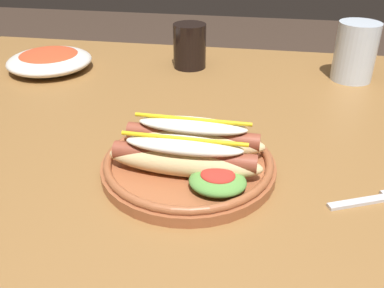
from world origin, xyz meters
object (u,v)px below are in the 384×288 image
(water_cup, at_px, (355,52))
(side_bowl, at_px, (49,60))
(soda_cup, at_px, (190,46))
(hot_dog_plate, at_px, (190,157))
(fork, at_px, (376,199))

(water_cup, xyz_separation_m, side_bowl, (-0.70, -0.06, -0.04))
(soda_cup, bearing_deg, side_bowl, -166.58)
(hot_dog_plate, height_order, fork, hot_dog_plate)
(soda_cup, bearing_deg, fork, -54.67)
(side_bowl, bearing_deg, soda_cup, 13.42)
(hot_dog_plate, relative_size, water_cup, 2.02)
(fork, xyz_separation_m, soda_cup, (-0.34, 0.48, 0.05))
(water_cup, distance_m, side_bowl, 0.70)
(fork, xyz_separation_m, side_bowl, (-0.67, 0.40, 0.02))
(hot_dog_plate, relative_size, fork, 2.19)
(side_bowl, bearing_deg, hot_dog_plate, -43.06)
(soda_cup, relative_size, water_cup, 0.81)
(hot_dog_plate, distance_m, soda_cup, 0.46)
(fork, bearing_deg, water_cup, 62.33)
(water_cup, bearing_deg, fork, -94.03)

